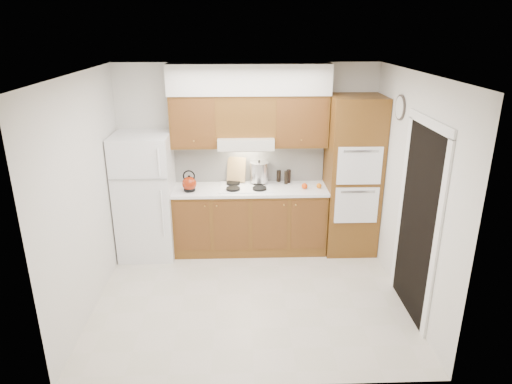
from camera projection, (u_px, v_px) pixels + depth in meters
floor at (250, 294)px, 5.52m from camera, size 3.60×3.60×0.00m
ceiling at (249, 73)px, 4.62m from camera, size 3.60×3.60×0.00m
wall_back at (247, 157)px, 6.48m from camera, size 3.60×0.02×2.60m
wall_left at (86, 195)px, 5.01m from camera, size 0.02×3.00×2.60m
wall_right at (410, 191)px, 5.13m from camera, size 0.02×3.00×2.60m
fridge at (146, 196)px, 6.24m from camera, size 0.75×0.72×1.72m
base_cabinets at (250, 220)px, 6.49m from camera, size 2.11×0.60×0.90m
countertop at (250, 189)px, 6.32m from camera, size 2.13×0.62×0.04m
backsplash at (249, 162)px, 6.49m from camera, size 2.11×0.03×0.56m
oven_cabinet at (352, 176)px, 6.29m from camera, size 0.70×0.65×2.20m
upper_cab_left at (194, 121)px, 6.11m from camera, size 0.63×0.33×0.70m
upper_cab_right at (300, 120)px, 6.16m from camera, size 0.73×0.33×0.70m
range_hood at (246, 142)px, 6.17m from camera, size 0.75×0.45×0.15m
upper_cab_over_hood at (246, 115)px, 6.11m from camera, size 0.75×0.33×0.55m
soffit at (249, 79)px, 5.93m from camera, size 2.13×0.36×0.40m
cooktop at (246, 187)px, 6.33m from camera, size 0.74×0.50×0.01m
doorway at (417, 224)px, 4.89m from camera, size 0.02×0.90×2.10m
wall_clock at (400, 107)px, 5.35m from camera, size 0.02×0.30×0.30m
kettle at (189, 184)px, 6.15m from camera, size 0.26×0.26×0.20m
cutting_board at (236, 169)px, 6.44m from camera, size 0.28×0.16×0.35m
stock_pot at (259, 172)px, 6.43m from camera, size 0.33×0.33×0.28m
condiment_a at (286, 178)px, 6.44m from camera, size 0.06×0.06×0.19m
condiment_b at (289, 176)px, 6.49m from camera, size 0.08×0.08×0.19m
condiment_c at (279, 176)px, 6.54m from camera, size 0.08×0.08×0.17m
orange_near at (319, 186)px, 6.29m from camera, size 0.08×0.08×0.07m
orange_far at (305, 186)px, 6.26m from camera, size 0.10×0.10×0.08m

